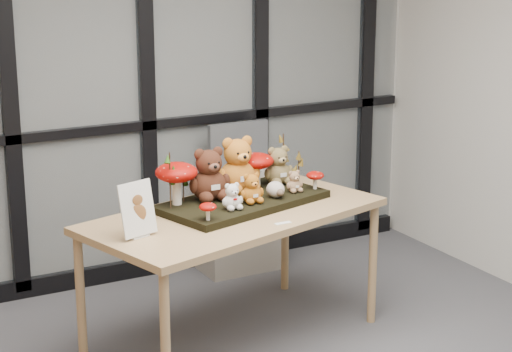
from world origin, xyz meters
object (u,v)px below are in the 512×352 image
plush_cream_hedgehog (275,189)px  mushroom_front_right (315,179)px  bear_brown_medium (209,171)px  diorama_tray (242,201)px  mushroom_back_left (177,182)px  bear_tan_back (278,163)px  monitor (238,145)px  bear_pooh_yellow (237,161)px  bear_beige_small (294,180)px  sign_holder (138,212)px  mushroom_back_right (257,168)px  cabinet (240,218)px  bear_small_yellow (251,186)px  mushroom_front_left (208,211)px  display_table (234,223)px  bear_white_bow (232,195)px

plush_cream_hedgehog → mushroom_front_right: 0.30m
bear_brown_medium → diorama_tray: bearing=-36.9°
mushroom_front_right → mushroom_back_left: bearing=173.3°
bear_tan_back → monitor: bear_tan_back is taller
bear_pooh_yellow → bear_beige_small: size_ratio=2.56×
bear_pooh_yellow → sign_holder: bearing=-169.0°
bear_pooh_yellow → mushroom_back_right: bear_pooh_yellow is taller
cabinet → diorama_tray: bearing=-116.5°
bear_small_yellow → mushroom_front_left: bear_small_yellow is taller
display_table → mushroom_front_right: (0.57, 0.06, 0.17)m
bear_white_bow → monitor: (0.62, 1.12, -0.02)m
bear_tan_back → cabinet: (0.14, 0.78, -0.59)m
plush_cream_hedgehog → mushroom_back_left: bearing=150.3°
plush_cream_hedgehog → sign_holder: (-0.90, -0.17, 0.04)m
display_table → bear_white_bow: bear_white_bow is taller
bear_pooh_yellow → bear_small_yellow: bear_pooh_yellow is taller
plush_cream_hedgehog → cabinet: bearing=58.4°
diorama_tray → bear_small_yellow: 0.15m
display_table → mushroom_front_right: mushroom_front_right is taller
diorama_tray → bear_tan_back: bearing=11.8°
bear_tan_back → mushroom_front_right: 0.25m
sign_holder → bear_white_bow: bearing=-8.1°
display_table → bear_tan_back: (0.43, 0.26, 0.23)m
bear_pooh_yellow → monitor: 0.94m
display_table → bear_pooh_yellow: bearing=42.8°
mushroom_back_left → mushroom_front_right: (0.84, -0.10, -0.07)m
bear_tan_back → sign_holder: bear_tan_back is taller
mushroom_back_right → mushroom_front_left: 0.70m
diorama_tray → bear_tan_back: bear_tan_back is taller
bear_beige_small → display_table: bearing=173.6°
bear_small_yellow → cabinet: size_ratio=0.26×
bear_beige_small → plush_cream_hedgehog: 0.16m
display_table → bear_pooh_yellow: size_ratio=5.10×
bear_brown_medium → bear_white_bow: size_ratio=2.02×
bear_tan_back → bear_white_bow: (-0.48, -0.33, -0.05)m
mushroom_back_right → monitor: mushroom_back_right is taller
bear_pooh_yellow → bear_white_bow: (-0.19, -0.30, -0.10)m
bear_pooh_yellow → bear_beige_small: 0.35m
mushroom_back_left → mushroom_back_right: (0.56, 0.10, -0.02)m
diorama_tray → bear_tan_back: size_ratio=3.77×
diorama_tray → mushroom_front_right: bearing=-19.5°
diorama_tray → bear_small_yellow: (0.00, -0.10, 0.11)m
bear_beige_small → mushroom_front_right: (0.14, -0.01, -0.01)m
bear_pooh_yellow → mushroom_back_left: (-0.42, -0.07, -0.05)m
display_table → diorama_tray: diorama_tray is taller
bear_white_bow → bear_pooh_yellow: bearing=42.5°
mushroom_front_right → sign_holder: size_ratio=0.40×
bear_pooh_yellow → bear_beige_small: bearing=-44.7°
diorama_tray → sign_holder: 0.78m
bear_white_bow → mushroom_front_left: (-0.20, -0.12, -0.03)m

